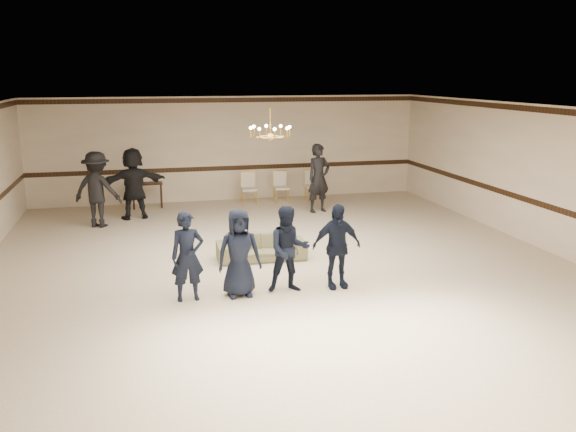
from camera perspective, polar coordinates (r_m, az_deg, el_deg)
name	(u,v)px	position (r m, az deg, el deg)	size (l,w,h in m)	color
room	(281,189)	(12.17, -0.64, 2.51)	(12.01, 14.01, 3.21)	beige
chair_rail	(230,168)	(19.05, -5.47, 4.50)	(12.00, 0.02, 0.14)	black
crown_molding	(228,100)	(18.85, -5.61, 10.77)	(12.00, 0.02, 0.14)	black
chandelier	(270,122)	(12.98, -1.68, 8.85)	(0.94, 0.94, 0.89)	gold
boy_a	(187,256)	(10.63, -9.41, -3.76)	(0.57, 0.38, 1.58)	black
boy_b	(239,253)	(10.73, -4.61, -3.47)	(0.77, 0.50, 1.58)	black
boy_c	(289,249)	(10.90, 0.07, -3.15)	(0.77, 0.60, 1.58)	black
boy_d	(336,246)	(11.15, 4.57, -2.83)	(0.92, 0.38, 1.58)	black
settee	(261,247)	(12.93, -2.52, -2.90)	(1.87, 0.73, 0.55)	#7B7652
adult_left	(97,189)	(16.29, -17.46, 2.39)	(1.26, 0.72, 1.95)	black
adult_mid	(133,183)	(16.94, -14.29, 2.99)	(1.81, 0.58, 1.95)	black
adult_right	(319,178)	(17.26, 2.90, 3.56)	(0.71, 0.47, 1.95)	black
banquet_chair_left	(249,189)	(18.40, -3.68, 2.57)	(0.46, 0.46, 0.95)	beige
banquet_chair_mid	(281,187)	(18.60, -0.64, 2.71)	(0.46, 0.46, 0.95)	beige
banquet_chair_right	(313,186)	(18.85, 2.32, 2.84)	(0.46, 0.46, 0.95)	beige
console_table	(147,195)	(18.34, -13.05, 1.91)	(0.90, 0.38, 0.75)	black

